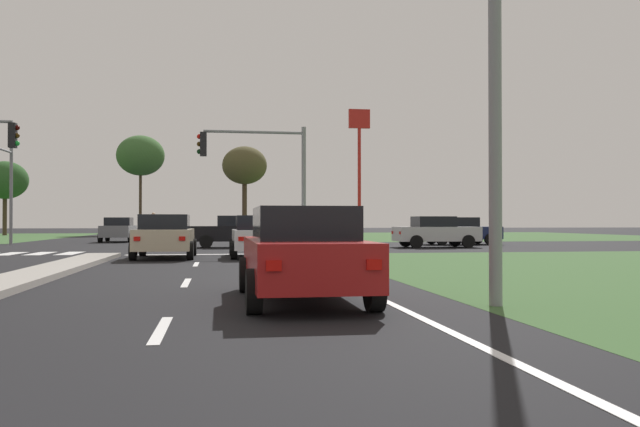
{
  "coord_description": "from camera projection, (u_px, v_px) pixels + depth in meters",
  "views": [
    {
      "loc": [
        4.18,
        -2.88,
        1.29
      ],
      "look_at": [
        9.82,
        33.36,
        1.75
      ],
      "focal_mm": 36.5,
      "sensor_mm": 36.0,
      "label": 1
    }
  ],
  "objects": [
    {
      "name": "ground_plane",
      "position": [
        133.0,
        248.0,
        31.83
      ],
      "size": [
        200.0,
        200.0,
        0.0
      ],
      "primitive_type": "plane",
      "color": "black"
    },
    {
      "name": "grass_verge_far_right",
      "position": [
        452.0,
        236.0,
        59.96
      ],
      "size": [
        35.0,
        35.0,
        0.01
      ],
      "primitive_type": "cube",
      "color": "#385B2D",
      "rests_on": "ground"
    },
    {
      "name": "median_island_near",
      "position": [
        9.0,
        282.0,
        13.06
      ],
      "size": [
        1.2,
        22.0,
        0.14
      ],
      "primitive_type": "cube",
      "color": "gray",
      "rests_on": "ground"
    },
    {
      "name": "median_island_far",
      "position": [
        170.0,
        236.0,
        56.53
      ],
      "size": [
        1.2,
        36.0,
        0.14
      ],
      "primitive_type": "cube",
      "color": "gray",
      "rests_on": "ground"
    },
    {
      "name": "lane_dash_near",
      "position": [
        161.0,
        330.0,
        7.74
      ],
      "size": [
        0.14,
        2.0,
        0.01
      ],
      "primitive_type": "cube",
      "color": "silver",
      "rests_on": "ground"
    },
    {
      "name": "lane_dash_second",
      "position": [
        186.0,
        283.0,
        13.67
      ],
      "size": [
        0.14,
        2.0,
        0.01
      ],
      "primitive_type": "cube",
      "color": "silver",
      "rests_on": "ground"
    },
    {
      "name": "lane_dash_third",
      "position": [
        196.0,
        264.0,
        19.6
      ],
      "size": [
        0.14,
        2.0,
        0.01
      ],
      "primitive_type": "cube",
      "color": "silver",
      "rests_on": "ground"
    },
    {
      "name": "edge_line_right",
      "position": [
        335.0,
        277.0,
        15.1
      ],
      "size": [
        0.14,
        24.0,
        0.01
      ],
      "primitive_type": "cube",
      "color": "silver",
      "rests_on": "ground"
    },
    {
      "name": "stop_bar_near",
      "position": [
        209.0,
        254.0,
        25.5
      ],
      "size": [
        6.4,
        0.5,
        0.01
      ],
      "primitive_type": "cube",
      "color": "silver",
      "rests_on": "ground"
    },
    {
      "name": "crosswalk_bar_third",
      "position": [
        10.0,
        254.0,
        26.06
      ],
      "size": [
        0.7,
        2.8,
        0.01
      ],
      "primitive_type": "cube",
      "color": "silver",
      "rests_on": "ground"
    },
    {
      "name": "crosswalk_bar_fourth",
      "position": [
        40.0,
        254.0,
        26.24
      ],
      "size": [
        0.7,
        2.8,
        0.01
      ],
      "primitive_type": "cube",
      "color": "silver",
      "rests_on": "ground"
    },
    {
      "name": "crosswalk_bar_fifth",
      "position": [
        70.0,
        253.0,
        26.41
      ],
      "size": [
        0.7,
        2.8,
        0.01
      ],
      "primitive_type": "cube",
      "color": "silver",
      "rests_on": "ground"
    },
    {
      "name": "car_black_near",
      "position": [
        235.0,
        231.0,
        32.58
      ],
      "size": [
        4.37,
        1.95,
        1.59
      ],
      "rotation": [
        0.0,
        0.0,
        1.57
      ],
      "color": "black",
      "rests_on": "ground"
    },
    {
      "name": "car_blue_second",
      "position": [
        151.0,
        227.0,
        63.4
      ],
      "size": [
        2.07,
        4.34,
        1.47
      ],
      "rotation": [
        0.0,
        0.0,
        3.14
      ],
      "color": "navy",
      "rests_on": "ground"
    },
    {
      "name": "car_white_third",
      "position": [
        259.0,
        236.0,
        23.7
      ],
      "size": [
        2.09,
        4.36,
        1.51
      ],
      "color": "silver",
      "rests_on": "ground"
    },
    {
      "name": "car_grey_fourth",
      "position": [
        119.0,
        229.0,
        41.49
      ],
      "size": [
        2.0,
        4.2,
        1.56
      ],
      "rotation": [
        0.0,
        0.0,
        3.14
      ],
      "color": "slate",
      "rests_on": "ground"
    },
    {
      "name": "car_navy_fifth",
      "position": [
        460.0,
        231.0,
        36.7
      ],
      "size": [
        4.4,
        2.03,
        1.53
      ],
      "rotation": [
        0.0,
        0.0,
        -1.57
      ],
      "color": "#161E47",
      "rests_on": "ground"
    },
    {
      "name": "car_beige_sixth",
      "position": [
        165.0,
        236.0,
        23.13
      ],
      "size": [
        2.09,
        4.44,
        1.54
      ],
      "color": "#BCAD8E",
      "rests_on": "ground"
    },
    {
      "name": "car_red_seventh",
      "position": [
        302.0,
        253.0,
        10.57
      ],
      "size": [
        1.94,
        4.56,
        1.52
      ],
      "color": "#A31919",
      "rests_on": "ground"
    },
    {
      "name": "car_silver_eighth",
      "position": [
        436.0,
        232.0,
        32.59
      ],
      "size": [
        4.17,
        2.05,
        1.56
      ],
      "rotation": [
        0.0,
        0.0,
        -1.57
      ],
      "color": "#B7B7BC",
      "rests_on": "ground"
    },
    {
      "name": "traffic_signal_near_right",
      "position": [
        264.0,
        166.0,
        26.27
      ],
      "size": [
        4.39,
        0.32,
        5.16
      ],
      "color": "gray",
      "rests_on": "ground"
    },
    {
      "name": "traffic_signal_far_left",
      "position": [
        2.0,
        176.0,
        35.65
      ],
      "size": [
        0.32,
        4.42,
        5.51
      ],
      "color": "gray",
      "rests_on": "ground"
    },
    {
      "name": "pedestrian_at_median",
      "position": [
        153.0,
        223.0,
        42.54
      ],
      "size": [
        0.34,
        0.34,
        1.76
      ],
      "rotation": [
        0.0,
        0.0,
        5.21
      ],
      "color": "#4C4C4C",
      "rests_on": "median_island_far"
    },
    {
      "name": "fastfood_pole_sign",
      "position": [
        359.0,
        143.0,
        54.87
      ],
      "size": [
        1.8,
        0.4,
        10.79
      ],
      "color": "red",
      "rests_on": "ground"
    },
    {
      "name": "treeline_second",
      "position": [
        5.0,
        180.0,
        61.51
      ],
      "size": [
        4.21,
        4.21,
        7.03
      ],
      "color": "#423323",
      "rests_on": "ground"
    },
    {
      "name": "treeline_third",
      "position": [
        141.0,
        156.0,
        64.18
      ],
      "size": [
        4.67,
        4.67,
        9.81
      ],
      "color": "#423323",
      "rests_on": "ground"
    },
    {
      "name": "treeline_fourth",
      "position": [
        245.0,
        166.0,
        62.87
      ],
      "size": [
        4.32,
        4.32,
        8.58
      ],
      "color": "#423323",
      "rests_on": "ground"
    }
  ]
}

